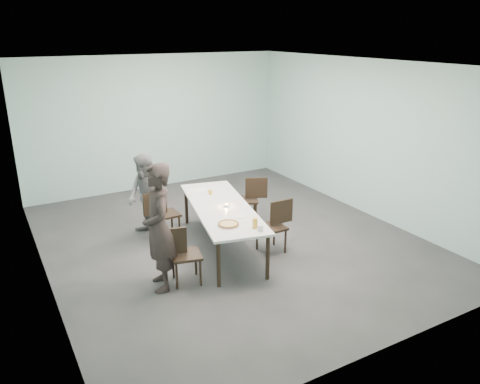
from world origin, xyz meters
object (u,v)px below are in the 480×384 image
chair_near_right (276,222)px  diner_far (146,197)px  diner_near (159,228)px  amber_tumbler (210,192)px  beer_glass (255,223)px  chair_far_left (162,211)px  table (222,209)px  tealight (226,206)px  chair_far_right (251,196)px  chair_near_left (180,251)px  side_plate (240,216)px  water_tumbler (261,228)px  pizza (228,224)px

chair_near_right → diner_far: 2.31m
diner_near → amber_tumbler: size_ratio=22.90×
beer_glass → amber_tumbler: (0.08, 1.66, -0.03)m
chair_far_left → chair_near_right: (1.46, -1.40, 0.00)m
table → diner_near: bearing=-152.3°
diner_far → tealight: diner_far is taller
chair_far_right → diner_near: 2.81m
chair_near_right → amber_tumbler: size_ratio=10.88×
table → tealight: 0.11m
diner_near → diner_far: size_ratio=1.22×
diner_far → chair_near_right: bearing=35.1°
chair_far_left → chair_far_right: size_ratio=1.00×
chair_near_left → chair_far_right: (2.07, 1.51, 0.00)m
chair_far_right → side_plate: bearing=79.4°
side_plate → chair_near_right: bearing=1.7°
water_tumbler → tealight: size_ratio=1.61×
tealight → amber_tumbler: amber_tumbler is taller
chair_near_left → side_plate: (1.09, 0.19, 0.25)m
side_plate → pizza: bearing=-145.8°
chair_near_left → chair_far_left: 1.64m
chair_far_right → water_tumbler: bearing=88.9°
chair_far_left → amber_tumbler: bearing=-18.4°
chair_far_left → beer_glass: (0.74, -1.91, 0.32)m
water_tumbler → table: bearing=91.4°
chair_far_left → chair_far_right: (1.75, -0.10, 0.00)m
chair_near_left → diner_far: size_ratio=0.58×
amber_tumbler → diner_near: bearing=-137.4°
chair_far_right → diner_near: size_ratio=0.47×
pizza → diner_far: bearing=110.0°
diner_near → diner_far: 1.81m
chair_near_left → pizza: size_ratio=2.56×
diner_near → tealight: (1.39, 0.64, -0.15)m
table → chair_near_left: bearing=-144.9°
chair_far_left → pizza: bearing=-76.0°
chair_near_right → diner_far: (-1.67, 1.58, 0.25)m
chair_far_right → water_tumbler: 2.20m
chair_near_right → amber_tumbler: 1.34m
chair_far_right → beer_glass: bearing=86.9°
beer_glass → table: bearing=90.9°
water_tumbler → amber_tumbler: (0.07, 1.79, -0.01)m
chair_near_right → beer_glass: beer_glass is taller
chair_near_left → side_plate: chair_near_left is taller
amber_tumbler → water_tumbler: bearing=-92.3°
tealight → side_plate: bearing=-91.3°
diner_near → side_plate: diner_near is taller
chair_far_left → amber_tumbler: 0.91m
chair_near_left → amber_tumbler: bearing=63.2°
chair_far_left → diner_near: diner_near is taller
chair_near_left → chair_far_left: same height
diner_near → diner_far: (0.40, 1.76, -0.17)m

